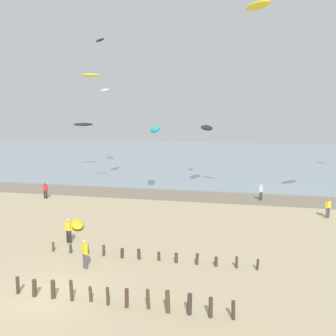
{
  "coord_description": "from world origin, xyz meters",
  "views": [
    {
      "loc": [
        8.92,
        -14.04,
        8.66
      ],
      "look_at": [
        3.67,
        11.06,
        4.7
      ],
      "focal_mm": 36.88,
      "sensor_mm": 36.0,
      "label": 1
    }
  ],
  "objects_px": {
    "person_nearest_camera": "(69,230)",
    "person_by_waterline": "(261,191)",
    "person_right_flank": "(85,253)",
    "kite_aloft_7": "(91,75)",
    "kite_aloft_6": "(100,40)",
    "kite_aloft_0": "(104,91)",
    "kite_aloft_4": "(258,6)",
    "person_mid_beach": "(328,207)",
    "kite_aloft_2": "(207,128)",
    "kite_aloft_3": "(155,130)",
    "kite_aloft_10": "(83,124)",
    "grounded_kite": "(77,224)",
    "person_left_flank": "(45,190)"
  },
  "relations": [
    {
      "from": "person_mid_beach",
      "to": "person_right_flank",
      "type": "xyz_separation_m",
      "value": [
        -15.9,
        -13.27,
        0.0
      ]
    },
    {
      "from": "kite_aloft_10",
      "to": "kite_aloft_0",
      "type": "bearing_deg",
      "value": 160.8
    },
    {
      "from": "kite_aloft_0",
      "to": "kite_aloft_3",
      "type": "xyz_separation_m",
      "value": [
        12.68,
        -17.41,
        -5.39
      ]
    },
    {
      "from": "grounded_kite",
      "to": "kite_aloft_0",
      "type": "bearing_deg",
      "value": -13.8
    },
    {
      "from": "person_right_flank",
      "to": "kite_aloft_7",
      "type": "xyz_separation_m",
      "value": [
        -7.61,
        18.55,
        11.98
      ]
    },
    {
      "from": "grounded_kite",
      "to": "kite_aloft_10",
      "type": "distance_m",
      "value": 31.79
    },
    {
      "from": "kite_aloft_2",
      "to": "kite_aloft_7",
      "type": "height_order",
      "value": "kite_aloft_7"
    },
    {
      "from": "kite_aloft_0",
      "to": "person_left_flank",
      "type": "bearing_deg",
      "value": 143.66
    },
    {
      "from": "kite_aloft_6",
      "to": "kite_aloft_7",
      "type": "distance_m",
      "value": 16.02
    },
    {
      "from": "person_left_flank",
      "to": "person_right_flank",
      "type": "distance_m",
      "value": 18.49
    },
    {
      "from": "kite_aloft_7",
      "to": "person_right_flank",
      "type": "bearing_deg",
      "value": 87.39
    },
    {
      "from": "person_by_waterline",
      "to": "kite_aloft_6",
      "type": "height_order",
      "value": "kite_aloft_6"
    },
    {
      "from": "kite_aloft_3",
      "to": "kite_aloft_4",
      "type": "height_order",
      "value": "kite_aloft_4"
    },
    {
      "from": "person_by_waterline",
      "to": "kite_aloft_0",
      "type": "height_order",
      "value": "kite_aloft_0"
    },
    {
      "from": "grounded_kite",
      "to": "kite_aloft_0",
      "type": "relative_size",
      "value": 0.78
    },
    {
      "from": "kite_aloft_4",
      "to": "person_by_waterline",
      "type": "bearing_deg",
      "value": -62.01
    },
    {
      "from": "person_nearest_camera",
      "to": "kite_aloft_2",
      "type": "xyz_separation_m",
      "value": [
        7.37,
        20.17,
        6.24
      ]
    },
    {
      "from": "person_mid_beach",
      "to": "kite_aloft_2",
      "type": "relative_size",
      "value": 0.48
    },
    {
      "from": "person_by_waterline",
      "to": "person_left_flank",
      "type": "xyz_separation_m",
      "value": [
        -22.0,
        -3.83,
        0.0
      ]
    },
    {
      "from": "person_by_waterline",
      "to": "kite_aloft_7",
      "type": "height_order",
      "value": "kite_aloft_7"
    },
    {
      "from": "person_nearest_camera",
      "to": "kite_aloft_6",
      "type": "bearing_deg",
      "value": 107.9
    },
    {
      "from": "kite_aloft_4",
      "to": "kite_aloft_6",
      "type": "bearing_deg",
      "value": 1.66
    },
    {
      "from": "person_nearest_camera",
      "to": "person_mid_beach",
      "type": "distance_m",
      "value": 21.13
    },
    {
      "from": "kite_aloft_0",
      "to": "kite_aloft_7",
      "type": "bearing_deg",
      "value": 156.53
    },
    {
      "from": "kite_aloft_4",
      "to": "kite_aloft_10",
      "type": "height_order",
      "value": "kite_aloft_4"
    },
    {
      "from": "kite_aloft_2",
      "to": "grounded_kite",
      "type": "bearing_deg",
      "value": 163.47
    },
    {
      "from": "grounded_kite",
      "to": "person_right_flank",
      "type": "bearing_deg",
      "value": 178.52
    },
    {
      "from": "kite_aloft_4",
      "to": "kite_aloft_7",
      "type": "relative_size",
      "value": 1.26
    },
    {
      "from": "grounded_kite",
      "to": "kite_aloft_3",
      "type": "height_order",
      "value": "kite_aloft_3"
    },
    {
      "from": "person_left_flank",
      "to": "kite_aloft_6",
      "type": "xyz_separation_m",
      "value": [
        -0.84,
        17.8,
        18.58
      ]
    },
    {
      "from": "kite_aloft_3",
      "to": "kite_aloft_6",
      "type": "distance_m",
      "value": 22.09
    },
    {
      "from": "kite_aloft_2",
      "to": "kite_aloft_3",
      "type": "relative_size",
      "value": 1.03
    },
    {
      "from": "person_nearest_camera",
      "to": "person_right_flank",
      "type": "distance_m",
      "value": 4.45
    },
    {
      "from": "person_nearest_camera",
      "to": "kite_aloft_7",
      "type": "xyz_separation_m",
      "value": [
        -4.79,
        15.1,
        11.98
      ]
    },
    {
      "from": "kite_aloft_0",
      "to": "kite_aloft_2",
      "type": "relative_size",
      "value": 0.95
    },
    {
      "from": "person_nearest_camera",
      "to": "person_left_flank",
      "type": "relative_size",
      "value": 1.0
    },
    {
      "from": "grounded_kite",
      "to": "person_nearest_camera",
      "type": "bearing_deg",
      "value": 166.31
    },
    {
      "from": "kite_aloft_2",
      "to": "kite_aloft_6",
      "type": "distance_m",
      "value": 22.57
    },
    {
      "from": "kite_aloft_2",
      "to": "kite_aloft_3",
      "type": "height_order",
      "value": "kite_aloft_2"
    },
    {
      "from": "person_nearest_camera",
      "to": "person_by_waterline",
      "type": "xyz_separation_m",
      "value": [
        13.49,
        14.99,
        0.0
      ]
    },
    {
      "from": "person_right_flank",
      "to": "kite_aloft_6",
      "type": "height_order",
      "value": "kite_aloft_6"
    },
    {
      "from": "person_mid_beach",
      "to": "person_left_flank",
      "type": "height_order",
      "value": "same"
    },
    {
      "from": "person_mid_beach",
      "to": "kite_aloft_3",
      "type": "distance_m",
      "value": 18.18
    },
    {
      "from": "kite_aloft_0",
      "to": "person_right_flank",
      "type": "bearing_deg",
      "value": 159.0
    },
    {
      "from": "kite_aloft_0",
      "to": "kite_aloft_3",
      "type": "relative_size",
      "value": 0.98
    },
    {
      "from": "person_right_flank",
      "to": "kite_aloft_7",
      "type": "distance_m",
      "value": 23.35
    },
    {
      "from": "kite_aloft_0",
      "to": "kite_aloft_4",
      "type": "relative_size",
      "value": 1.35
    },
    {
      "from": "person_left_flank",
      "to": "person_right_flank",
      "type": "xyz_separation_m",
      "value": [
        11.33,
        -14.61,
        0.0
      ]
    },
    {
      "from": "person_mid_beach",
      "to": "kite_aloft_4",
      "type": "relative_size",
      "value": 0.68
    },
    {
      "from": "person_by_waterline",
      "to": "kite_aloft_10",
      "type": "relative_size",
      "value": 0.55
    }
  ]
}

